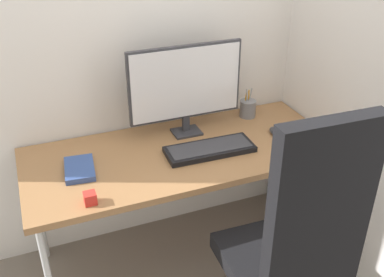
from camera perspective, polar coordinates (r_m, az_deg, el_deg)
ground_plane at (r=2.72m, az=-1.08°, el=-14.40°), size 8.00×8.00×0.00m
wall_side_right at (r=2.26m, az=21.50°, el=15.15°), size 0.04×2.28×2.80m
desk at (r=2.31m, az=-1.23°, el=-2.40°), size 1.58×0.67×0.70m
office_chair at (r=1.92m, az=12.96°, el=-12.89°), size 0.58×0.60×1.23m
monitor at (r=2.34m, az=-0.81°, el=6.82°), size 0.61×0.12×0.49m
keyboard at (r=2.27m, az=2.25°, el=-1.35°), size 0.45×0.18×0.03m
mouse at (r=2.48m, az=10.56°, el=0.88°), size 0.07×0.10×0.03m
pen_holder at (r=2.63m, az=7.05°, el=3.80°), size 0.09×0.09×0.17m
notebook at (r=2.18m, az=-14.00°, el=-3.75°), size 0.16×0.23×0.03m
desk_clamp_accessory at (r=1.96m, az=-12.74°, el=-7.35°), size 0.05×0.05×0.05m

